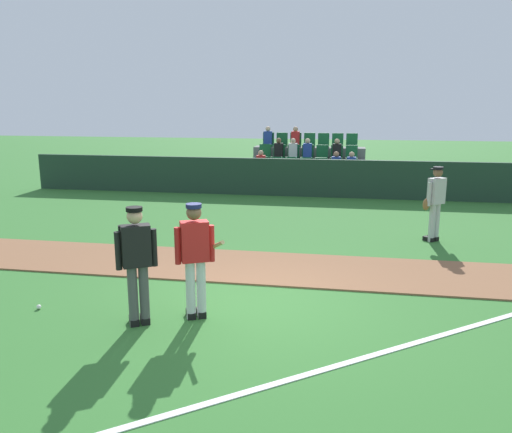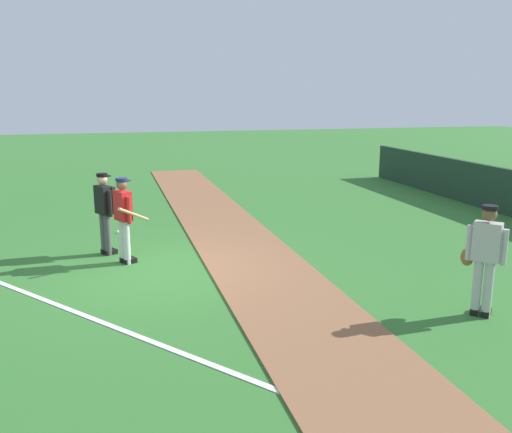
{
  "view_description": "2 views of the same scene",
  "coord_description": "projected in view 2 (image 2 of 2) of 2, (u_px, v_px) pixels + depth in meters",
  "views": [
    {
      "loc": [
        1.47,
        -7.53,
        3.16
      ],
      "look_at": [
        -0.1,
        1.3,
        1.18
      ],
      "focal_mm": 35.76,
      "sensor_mm": 36.0,
      "label": 1
    },
    {
      "loc": [
        10.26,
        -0.81,
        3.38
      ],
      "look_at": [
        -0.01,
        1.97,
        0.97
      ],
      "focal_mm": 38.0,
      "sensor_mm": 36.0,
      "label": 2
    }
  ],
  "objects": [
    {
      "name": "foul_line_chalk",
      "position": [
        143.0,
        338.0,
        7.65
      ],
      "size": [
        9.5,
        7.49,
        0.01
      ],
      "primitive_type": "cube",
      "rotation": [
        0.0,
        0.0,
        0.67
      ],
      "color": "white",
      "rests_on": "ground"
    },
    {
      "name": "umpire_home_plate",
      "position": [
        105.0,
        209.0,
        11.49
      ],
      "size": [
        0.54,
        0.45,
        1.76
      ],
      "color": "#4C4C4C",
      "rests_on": "ground"
    },
    {
      "name": "runner_grey_jersey",
      "position": [
        484.0,
        256.0,
        8.25
      ],
      "size": [
        0.57,
        0.49,
        1.76
      ],
      "color": "#B2B2B2",
      "rests_on": "ground"
    },
    {
      "name": "batter_red_jersey",
      "position": [
        124.0,
        217.0,
        10.87
      ],
      "size": [
        0.74,
        0.7,
        1.76
      ],
      "color": "silver",
      "rests_on": "ground"
    },
    {
      "name": "baseball",
      "position": [
        118.0,
        232.0,
        13.44
      ],
      "size": [
        0.07,
        0.07,
        0.07
      ],
      "primitive_type": "sphere",
      "color": "white",
      "rests_on": "ground"
    },
    {
      "name": "infield_dirt_path",
      "position": [
        255.0,
        262.0,
        11.1
      ],
      "size": [
        28.0,
        2.04,
        0.03
      ],
      "primitive_type": "cube",
      "color": "brown",
      "rests_on": "ground"
    },
    {
      "name": "ground_plane",
      "position": [
        159.0,
        271.0,
        10.61
      ],
      "size": [
        80.0,
        80.0,
        0.0
      ],
      "primitive_type": "plane",
      "color": "#33702D"
    }
  ]
}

